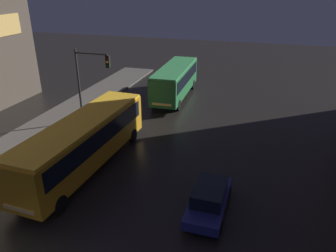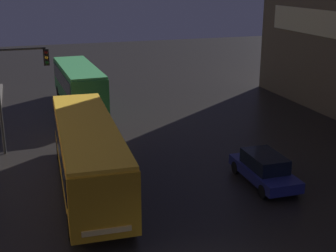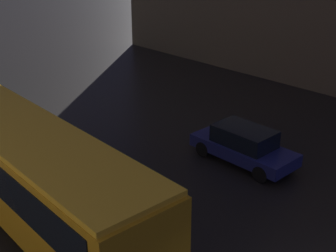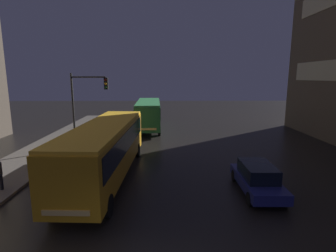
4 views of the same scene
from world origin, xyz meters
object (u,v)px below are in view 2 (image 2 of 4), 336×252
Objects in this scene: car_taxi at (264,168)px; traffic_light_main at (16,81)px; bus_near at (88,149)px; bus_far at (79,82)px.

traffic_light_main reaches higher than car_taxi.
bus_far is at bearing -93.57° from bus_near.
bus_far reaches higher than car_taxi.
bus_far is 17.88m from car_taxi.
bus_near is at bearing 82.05° from bus_far.
bus_near is at bearing -12.85° from car_taxi.
bus_near is 14.73m from bus_far.
traffic_light_main reaches higher than bus_far.
car_taxi is at bearing 109.54° from bus_far.
traffic_light_main is (-4.41, -8.59, 2.16)m from bus_far.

